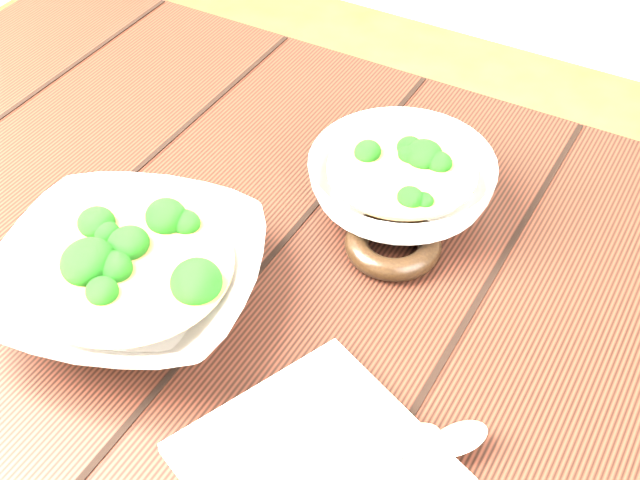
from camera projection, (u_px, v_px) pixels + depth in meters
table at (275, 365)px, 0.93m from camera, size 1.20×0.80×0.75m
soup_bowl_front at (130, 278)px, 0.81m from camera, size 0.30×0.30×0.07m
soup_bowl_back at (401, 183)px, 0.91m from camera, size 0.25×0.25×0.07m
trivet at (393, 244)px, 0.87m from camera, size 0.12×0.12×0.02m
spoon_left at (369, 454)px, 0.70m from camera, size 0.13×0.15×0.01m
spoon_right at (421, 456)px, 0.69m from camera, size 0.11×0.16×0.01m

